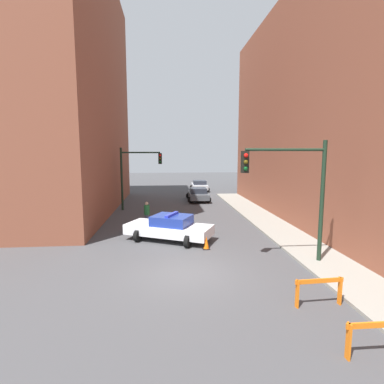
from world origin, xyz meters
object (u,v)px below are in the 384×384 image
at_px(traffic_light_far, 135,170).
at_px(barrier_front, 378,333).
at_px(parked_car_mid, 199,185).
at_px(police_car, 170,227).
at_px(barrier_mid, 319,287).
at_px(parked_car_near, 198,194).
at_px(traffic_cone, 206,243).
at_px(traffic_light_near, 296,183).
at_px(pedestrian_crossing, 147,214).

relative_size(traffic_light_far, barrier_front, 3.25).
bearing_deg(parked_car_mid, traffic_light_far, -117.91).
xyz_separation_m(police_car, barrier_mid, (4.57, -7.55, -0.11)).
bearing_deg(parked_car_mid, parked_car_near, -96.08).
bearing_deg(traffic_cone, traffic_light_near, -33.31).
xyz_separation_m(traffic_light_far, traffic_cone, (4.54, -10.81, -3.08)).
relative_size(traffic_light_far, parked_car_mid, 1.20).
height_order(police_car, traffic_cone, police_car).
xyz_separation_m(pedestrian_crossing, barrier_front, (6.15, -13.06, -0.24)).
bearing_deg(parked_car_near, pedestrian_crossing, -113.03).
xyz_separation_m(police_car, parked_car_mid, (4.05, 21.22, -0.05)).
distance_m(police_car, parked_car_mid, 21.60).
relative_size(traffic_light_near, parked_car_mid, 1.20).
relative_size(traffic_light_near, barrier_front, 3.25).
bearing_deg(police_car, barrier_front, -128.88).
bearing_deg(barrier_front, pedestrian_crossing, 115.22).
xyz_separation_m(traffic_light_near, traffic_light_far, (-8.03, 13.11, -0.13)).
relative_size(parked_car_near, barrier_mid, 2.69).
distance_m(police_car, barrier_mid, 8.83).
distance_m(traffic_light_far, barrier_mid, 18.43).
bearing_deg(parked_car_mid, traffic_light_near, -85.78).
bearing_deg(parked_car_near, traffic_light_near, -82.22).
xyz_separation_m(parked_car_mid, pedestrian_crossing, (-5.46, -18.13, 0.19)).
relative_size(traffic_light_near, traffic_light_far, 1.00).
height_order(police_car, barrier_front, police_car).
height_order(traffic_light_far, parked_car_mid, traffic_light_far).
relative_size(pedestrian_crossing, traffic_cone, 2.53).
distance_m(traffic_light_far, parked_car_mid, 14.12).
distance_m(traffic_light_near, barrier_front, 6.69).
relative_size(traffic_light_near, parked_car_near, 1.21).
xyz_separation_m(traffic_light_far, barrier_mid, (7.30, -16.69, -2.78)).
bearing_deg(traffic_light_far, pedestrian_crossing, -77.75).
bearing_deg(barrier_front, parked_car_mid, 91.26).
xyz_separation_m(traffic_light_far, pedestrian_crossing, (1.31, -6.05, -2.54)).
relative_size(traffic_light_near, traffic_cone, 7.93).
bearing_deg(pedestrian_crossing, traffic_light_far, 17.09).
distance_m(traffic_light_near, parked_car_near, 17.74).
relative_size(parked_car_mid, traffic_cone, 6.62).
bearing_deg(traffic_light_far, parked_car_near, 36.43).
height_order(traffic_light_far, barrier_front, traffic_light_far).
height_order(traffic_light_far, barrier_mid, traffic_light_far).
relative_size(parked_car_near, pedestrian_crossing, 2.60).
height_order(parked_car_near, traffic_cone, parked_car_near).
bearing_deg(police_car, barrier_mid, -123.10).
bearing_deg(pedestrian_crossing, barrier_mid, -145.79).
bearing_deg(barrier_front, barrier_mid, 93.85).
height_order(traffic_light_near, traffic_light_far, traffic_light_near).
bearing_deg(traffic_light_near, barrier_mid, -101.55).
bearing_deg(barrier_mid, parked_car_near, 94.23).
height_order(parked_car_near, pedestrian_crossing, pedestrian_crossing).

